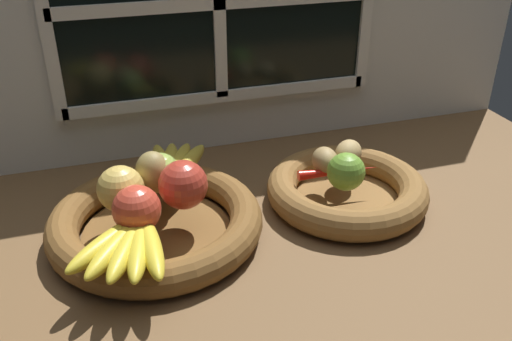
% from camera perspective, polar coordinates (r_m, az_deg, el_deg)
% --- Properties ---
extents(ground_plane, '(1.40, 0.90, 0.03)m').
position_cam_1_polar(ground_plane, '(0.98, 0.66, -5.14)').
color(ground_plane, brown).
extents(back_wall, '(1.40, 0.05, 0.55)m').
position_cam_1_polar(back_wall, '(1.13, -4.13, 15.70)').
color(back_wall, silver).
rests_on(back_wall, ground_plane).
extents(fruit_bowl_left, '(0.35, 0.35, 0.05)m').
position_cam_1_polar(fruit_bowl_left, '(0.92, -10.38, -5.34)').
color(fruit_bowl_left, brown).
rests_on(fruit_bowl_left, ground_plane).
extents(fruit_bowl_right, '(0.29, 0.29, 0.05)m').
position_cam_1_polar(fruit_bowl_right, '(1.01, 9.44, -2.00)').
color(fruit_bowl_right, brown).
rests_on(fruit_bowl_right, ground_plane).
extents(apple_red_front, '(0.07, 0.07, 0.07)m').
position_cam_1_polar(apple_red_front, '(0.84, -12.33, -3.96)').
color(apple_red_front, '#CC422D').
rests_on(apple_red_front, fruit_bowl_left).
extents(apple_red_right, '(0.08, 0.08, 0.08)m').
position_cam_1_polar(apple_red_right, '(0.88, -7.61, -1.48)').
color(apple_red_right, '#B73828').
rests_on(apple_red_right, fruit_bowl_left).
extents(apple_golden_left, '(0.08, 0.08, 0.08)m').
position_cam_1_polar(apple_golden_left, '(0.89, -13.94, -1.79)').
color(apple_golden_left, '#DBB756').
rests_on(apple_golden_left, fruit_bowl_left).
extents(apple_green_back, '(0.07, 0.07, 0.07)m').
position_cam_1_polar(apple_green_back, '(0.94, -9.96, -0.16)').
color(apple_green_back, '#99B74C').
rests_on(apple_green_back, fruit_bowl_left).
extents(pear_brown, '(0.08, 0.08, 0.07)m').
position_cam_1_polar(pear_brown, '(0.93, -10.68, -0.21)').
color(pear_brown, olive).
rests_on(pear_brown, fruit_bowl_left).
extents(banana_bunch_front, '(0.14, 0.17, 0.03)m').
position_cam_1_polar(banana_bunch_front, '(0.80, -13.14, -7.59)').
color(banana_bunch_front, yellow).
rests_on(banana_bunch_front, fruit_bowl_left).
extents(banana_bunch_back, '(0.12, 0.17, 0.03)m').
position_cam_1_polar(banana_bunch_back, '(1.00, -8.52, 0.59)').
color(banana_bunch_back, gold).
rests_on(banana_bunch_back, fruit_bowl_left).
extents(potato_back, '(0.08, 0.08, 0.05)m').
position_cam_1_polar(potato_back, '(1.02, 9.61, 1.84)').
color(potato_back, tan).
rests_on(potato_back, fruit_bowl_right).
extents(potato_oblong, '(0.05, 0.07, 0.05)m').
position_cam_1_polar(potato_oblong, '(0.99, 7.20, 1.05)').
color(potato_oblong, '#A38451').
rests_on(potato_oblong, fruit_bowl_right).
extents(lime_near, '(0.07, 0.07, 0.07)m').
position_cam_1_polar(lime_near, '(0.94, 9.37, -0.12)').
color(lime_near, '#6B9E33').
rests_on(lime_near, fruit_bowl_right).
extents(chili_pepper, '(0.15, 0.03, 0.02)m').
position_cam_1_polar(chili_pepper, '(0.99, 8.62, -0.09)').
color(chili_pepper, red).
rests_on(chili_pepper, fruit_bowl_right).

